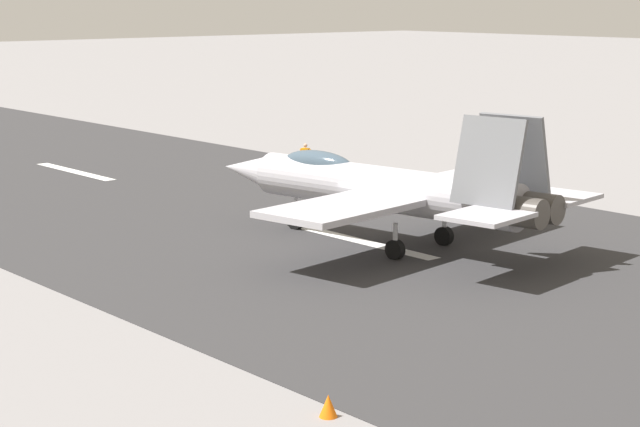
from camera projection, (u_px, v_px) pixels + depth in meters
ground_plane at (376, 245)px, 44.11m from camera, size 400.00×400.00×0.00m
runway_strip at (376, 245)px, 44.09m from camera, size 240.00×26.00×0.02m
fighter_jet at (386, 187)px, 43.57m from camera, size 16.96×13.95×5.56m
crew_person at (305, 157)px, 62.71m from camera, size 0.66×0.42×1.57m
marker_cone_near at (328, 406)px, 26.07m from camera, size 0.44×0.44×0.55m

